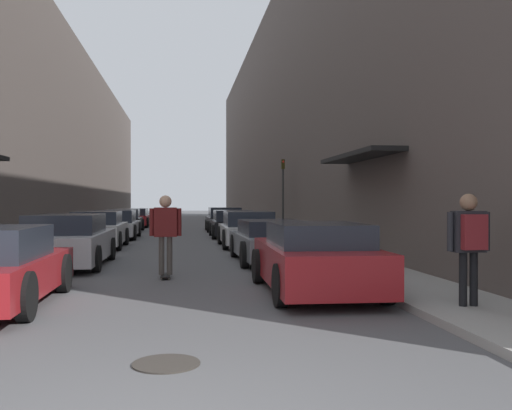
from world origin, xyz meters
The scene contains 19 objects.
ground centered at (0.00, 25.37, 0.00)m, with size 139.52×139.52×0.00m, color #515154.
curb_strip_left centered at (-4.64, 31.71, 0.06)m, with size 1.80×63.42×0.12m.
curb_strip_right centered at (4.64, 31.71, 0.06)m, with size 1.80×63.42×0.12m.
building_row_left centered at (-7.53, 31.71, 5.47)m, with size 4.90×63.42×10.94m.
building_row_right centered at (7.53, 31.71, 6.78)m, with size 4.90×63.42×13.55m.
parked_car_left_1 centered at (-2.58, 11.25, 0.65)m, with size 2.01×4.64×1.34m.
parked_car_left_2 centered at (-2.65, 17.04, 0.64)m, with size 1.89×4.15×1.31m.
parked_car_left_3 centered at (-2.58, 22.13, 0.62)m, with size 1.95×4.39×1.28m.
parked_car_left_4 centered at (-2.74, 27.90, 0.60)m, with size 1.86×4.07×1.25m.
parked_car_left_5 centered at (-2.68, 33.60, 0.59)m, with size 1.90×4.74×1.21m.
parked_car_right_0 centered at (2.75, 6.28, 0.64)m, with size 1.92×4.40×1.28m.
parked_car_right_1 centered at (2.76, 11.63, 0.58)m, with size 1.93×4.62×1.16m.
parked_car_right_2 centered at (2.73, 16.88, 0.63)m, with size 2.02×4.21×1.30m.
parked_car_right_3 centered at (2.64, 22.34, 0.61)m, with size 2.00×4.13×1.26m.
parked_car_right_4 centered at (2.68, 27.62, 0.63)m, with size 2.04×3.99×1.32m.
skateboarder centered at (-0.02, 8.66, 1.11)m, with size 0.69×0.78×1.80m.
manhole_cover centered at (0.17, 2.03, 0.01)m, with size 0.70×0.70×0.02m.
traffic_light centered at (5.03, 22.41, 2.29)m, with size 0.16×0.22×3.51m.
pedestrian centered at (4.56, 4.06, 1.16)m, with size 0.67×0.37×1.67m.
Camera 1 is at (0.34, -3.88, 1.68)m, focal length 40.00 mm.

